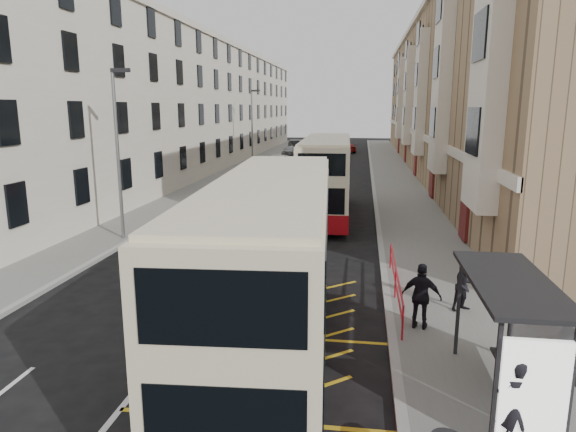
% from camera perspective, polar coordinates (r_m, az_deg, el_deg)
% --- Properties ---
extents(ground, '(200.00, 200.00, 0.00)m').
position_cam_1_polar(ground, '(13.57, -15.25, -16.63)').
color(ground, black).
rests_on(ground, ground).
extents(pavement_right, '(4.00, 120.00, 0.15)m').
position_cam_1_polar(pavement_right, '(41.45, 12.27, 2.95)').
color(pavement_right, slate).
rests_on(pavement_right, ground).
extents(pavement_left, '(3.00, 120.00, 0.15)m').
position_cam_1_polar(pavement_left, '(43.19, -8.73, 3.44)').
color(pavement_left, slate).
rests_on(pavement_left, ground).
extents(kerb_right, '(0.25, 120.00, 0.15)m').
position_cam_1_polar(kerb_right, '(41.35, 9.50, 3.04)').
color(kerb_right, '#969690').
rests_on(kerb_right, ground).
extents(kerb_left, '(0.25, 120.00, 0.15)m').
position_cam_1_polar(kerb_left, '(42.78, -6.80, 3.41)').
color(kerb_left, '#969690').
rests_on(kerb_left, ground).
extents(road_markings, '(10.00, 110.00, 0.01)m').
position_cam_1_polar(road_markings, '(56.44, 3.09, 5.48)').
color(road_markings, silver).
rests_on(road_markings, ground).
extents(terrace_right, '(10.75, 79.00, 15.25)m').
position_cam_1_polar(terrace_right, '(57.09, 18.64, 12.52)').
color(terrace_right, '#987958').
rests_on(terrace_right, ground).
extents(terrace_left, '(9.18, 79.00, 13.25)m').
position_cam_1_polar(terrace_left, '(59.30, -10.12, 11.93)').
color(terrace_left, silver).
rests_on(terrace_left, ground).
extents(bus_shelter, '(1.65, 4.25, 2.70)m').
position_cam_1_polar(bus_shelter, '(11.77, 24.39, -10.37)').
color(bus_shelter, black).
rests_on(bus_shelter, pavement_right).
extents(guard_railing, '(0.06, 6.56, 1.01)m').
position_cam_1_polar(guard_railing, '(17.55, 11.89, -6.69)').
color(guard_railing, '#B21420').
rests_on(guard_railing, pavement_right).
extents(street_lamp_near, '(0.93, 0.18, 8.00)m').
position_cam_1_polar(street_lamp_near, '(25.59, -18.34, 7.44)').
color(street_lamp_near, slate).
rests_on(street_lamp_near, pavement_left).
extents(street_lamp_far, '(0.93, 0.18, 8.00)m').
position_cam_1_polar(street_lamp_far, '(54.09, -3.97, 10.11)').
color(street_lamp_far, slate).
rests_on(street_lamp_far, pavement_left).
extents(double_decker_front, '(3.46, 12.00, 4.73)m').
position_cam_1_polar(double_decker_front, '(12.86, -1.79, -6.10)').
color(double_decker_front, beige).
rests_on(double_decker_front, ground).
extents(double_decker_rear, '(3.02, 11.74, 4.65)m').
position_cam_1_polar(double_decker_rear, '(30.22, 4.27, 4.30)').
color(double_decker_rear, beige).
rests_on(double_decker_rear, ground).
extents(pedestrian_near, '(0.75, 0.58, 1.82)m').
position_cam_1_polar(pedestrian_near, '(10.83, 23.74, -18.67)').
color(pedestrian_near, black).
rests_on(pedestrian_near, pavement_right).
extents(pedestrian_mid, '(0.97, 0.91, 1.60)m').
position_cam_1_polar(pedestrian_mid, '(17.03, 19.08, -7.36)').
color(pedestrian_mid, black).
rests_on(pedestrian_mid, pavement_right).
extents(pedestrian_far, '(1.21, 0.73, 1.93)m').
position_cam_1_polar(pedestrian_far, '(15.30, 14.61, -8.63)').
color(pedestrian_far, black).
rests_on(pedestrian_far, pavement_right).
extents(white_van, '(3.50, 5.80, 1.51)m').
position_cam_1_polar(white_van, '(53.90, -1.18, 5.99)').
color(white_van, white).
rests_on(white_van, ground).
extents(car_silver, '(2.07, 3.94, 1.28)m').
position_cam_1_polar(car_silver, '(70.55, 0.21, 7.32)').
color(car_silver, '#9DA0A5').
rests_on(car_silver, ground).
extents(car_dark, '(2.81, 4.50, 1.40)m').
position_cam_1_polar(car_dark, '(79.24, 0.81, 7.88)').
color(car_dark, black).
rests_on(car_dark, ground).
extents(car_red, '(2.95, 4.78, 1.29)m').
position_cam_1_polar(car_red, '(75.06, 6.62, 7.53)').
color(car_red, maroon).
rests_on(car_red, ground).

